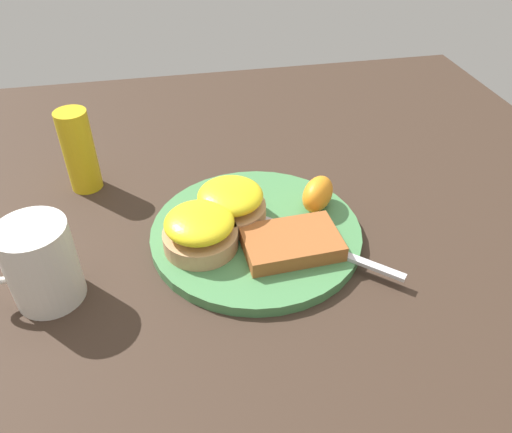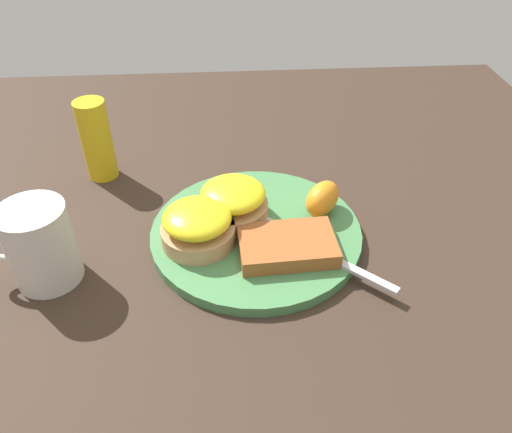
% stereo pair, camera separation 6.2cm
% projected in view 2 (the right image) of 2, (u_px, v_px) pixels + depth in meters
% --- Properties ---
extents(ground_plane, '(1.10, 1.10, 0.00)m').
position_uv_depth(ground_plane, '(256.00, 237.00, 0.64)').
color(ground_plane, '#38281E').
extents(plate, '(0.27, 0.27, 0.01)m').
position_uv_depth(plate, '(256.00, 233.00, 0.64)').
color(plate, '#47844C').
rests_on(plate, ground_plane).
extents(sandwich_benedict_left, '(0.09, 0.09, 0.05)m').
position_uv_depth(sandwich_benedict_left, '(233.00, 201.00, 0.64)').
color(sandwich_benedict_left, tan).
rests_on(sandwich_benedict_left, plate).
extents(sandwich_benedict_right, '(0.09, 0.09, 0.05)m').
position_uv_depth(sandwich_benedict_right, '(198.00, 226.00, 0.60)').
color(sandwich_benedict_right, tan).
rests_on(sandwich_benedict_right, plate).
extents(hashbrown_patty, '(0.12, 0.08, 0.02)m').
position_uv_depth(hashbrown_patty, '(287.00, 245.00, 0.59)').
color(hashbrown_patty, '#9E5629').
rests_on(hashbrown_patty, plate).
extents(orange_wedge, '(0.07, 0.07, 0.04)m').
position_uv_depth(orange_wedge, '(322.00, 199.00, 0.65)').
color(orange_wedge, orange).
rests_on(orange_wedge, plate).
extents(fork, '(0.18, 0.17, 0.00)m').
position_uv_depth(fork, '(300.00, 243.00, 0.61)').
color(fork, silver).
rests_on(fork, plate).
extents(cup, '(0.11, 0.08, 0.10)m').
position_uv_depth(cup, '(39.00, 245.00, 0.56)').
color(cup, silver).
rests_on(cup, ground_plane).
extents(condiment_bottle, '(0.04, 0.04, 0.12)m').
position_uv_depth(condiment_bottle, '(96.00, 140.00, 0.72)').
color(condiment_bottle, gold).
rests_on(condiment_bottle, ground_plane).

